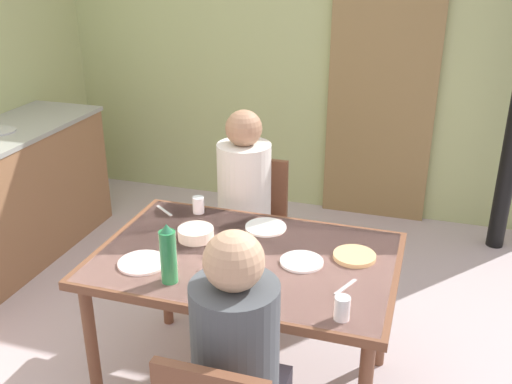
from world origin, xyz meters
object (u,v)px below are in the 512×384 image
at_px(person_near_diner, 237,346).
at_px(water_bottle_green_near, 168,255).
at_px(person_far_diner, 243,187).
at_px(serving_bowl_center, 196,233).
at_px(dining_table, 246,270).
at_px(chair_far_diner, 251,223).

distance_m(person_near_diner, water_bottle_green_near, 0.56).
relative_size(person_far_diner, serving_bowl_center, 4.53).
height_order(dining_table, water_bottle_green_near, water_bottle_green_near).
bearing_deg(water_bottle_green_near, dining_table, 51.92).
bearing_deg(person_far_diner, person_near_diner, 107.66).
height_order(person_far_diner, water_bottle_green_near, person_far_diner).
bearing_deg(serving_bowl_center, water_bottle_green_near, -83.38).
height_order(chair_far_diner, person_far_diner, person_far_diner).
bearing_deg(dining_table, person_near_diner, -74.22).
relative_size(person_near_diner, serving_bowl_center, 4.53).
bearing_deg(person_far_diner, chair_far_diner, -90.00).
bearing_deg(chair_far_diner, dining_table, 106.36).
xyz_separation_m(water_bottle_green_near, serving_bowl_center, (-0.04, 0.38, -0.10)).
height_order(person_near_diner, serving_bowl_center, person_near_diner).
height_order(person_near_diner, water_bottle_green_near, person_near_diner).
relative_size(dining_table, person_far_diner, 1.75).
height_order(dining_table, serving_bowl_center, serving_bowl_center).
bearing_deg(chair_far_diner, person_near_diner, 106.09).
bearing_deg(dining_table, serving_bowl_center, 163.09).
bearing_deg(water_bottle_green_near, person_far_diner, 90.03).
height_order(dining_table, person_near_diner, person_near_diner).
bearing_deg(serving_bowl_center, person_near_diner, -58.06).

